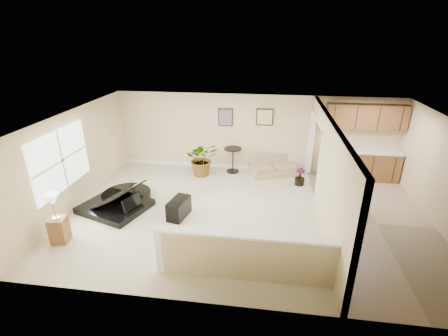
# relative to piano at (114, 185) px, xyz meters

# --- Properties ---
(floor) EXTENTS (9.00, 9.00, 0.00)m
(floor) POSITION_rel_piano_xyz_m (3.48, 0.04, -0.62)
(floor) COLOR beige
(floor) RESTS_ON ground
(back_wall) EXTENTS (9.00, 0.04, 2.50)m
(back_wall) POSITION_rel_piano_xyz_m (3.48, 3.04, 0.63)
(back_wall) COLOR beige
(back_wall) RESTS_ON floor
(front_wall) EXTENTS (9.00, 0.04, 2.50)m
(front_wall) POSITION_rel_piano_xyz_m (3.48, -2.96, 0.63)
(front_wall) COLOR beige
(front_wall) RESTS_ON floor
(left_wall) EXTENTS (0.04, 6.00, 2.50)m
(left_wall) POSITION_rel_piano_xyz_m (-1.02, 0.04, 0.63)
(left_wall) COLOR beige
(left_wall) RESTS_ON floor
(ceiling) EXTENTS (9.00, 6.00, 0.04)m
(ceiling) POSITION_rel_piano_xyz_m (3.48, 0.04, 1.88)
(ceiling) COLOR silver
(ceiling) RESTS_ON back_wall
(kitchen_vinyl) EXTENTS (2.70, 6.00, 0.01)m
(kitchen_vinyl) POSITION_rel_piano_xyz_m (6.63, 0.04, -0.62)
(kitchen_vinyl) COLOR tan
(kitchen_vinyl) RESTS_ON floor
(interior_partition) EXTENTS (0.18, 5.99, 2.50)m
(interior_partition) POSITION_rel_piano_xyz_m (5.28, 0.30, 0.60)
(interior_partition) COLOR beige
(interior_partition) RESTS_ON floor
(pony_half_wall) EXTENTS (3.42, 0.22, 1.00)m
(pony_half_wall) POSITION_rel_piano_xyz_m (3.55, -2.26, -0.10)
(pony_half_wall) COLOR beige
(pony_half_wall) RESTS_ON floor
(left_window) EXTENTS (0.05, 2.15, 1.45)m
(left_window) POSITION_rel_piano_xyz_m (-1.01, -0.46, 0.83)
(left_window) COLOR white
(left_window) RESTS_ON left_wall
(wall_art_left) EXTENTS (0.48, 0.04, 0.58)m
(wall_art_left) POSITION_rel_piano_xyz_m (2.53, 3.01, 1.13)
(wall_art_left) COLOR #392714
(wall_art_left) RESTS_ON back_wall
(wall_mirror) EXTENTS (0.55, 0.04, 0.55)m
(wall_mirror) POSITION_rel_piano_xyz_m (3.78, 3.01, 1.18)
(wall_mirror) COLOR #392714
(wall_mirror) RESTS_ON back_wall
(kitchen_cabinets) EXTENTS (2.36, 0.65, 2.33)m
(kitchen_cabinets) POSITION_rel_piano_xyz_m (6.67, 2.78, 0.25)
(kitchen_cabinets) COLOR brown
(kitchen_cabinets) RESTS_ON floor
(piano) EXTENTS (2.18, 2.16, 1.49)m
(piano) POSITION_rel_piano_xyz_m (0.00, 0.00, 0.00)
(piano) COLOR black
(piano) RESTS_ON floor
(piano_bench) EXTENTS (0.50, 0.77, 0.48)m
(piano_bench) POSITION_rel_piano_xyz_m (1.79, -0.27, -0.39)
(piano_bench) COLOR black
(piano_bench) RESTS_ON floor
(loveseat) EXTENTS (1.62, 1.19, 0.80)m
(loveseat) POSITION_rel_piano_xyz_m (4.12, 2.71, -0.32)
(loveseat) COLOR tan
(loveseat) RESTS_ON floor
(accent_table) EXTENTS (0.57, 0.57, 0.83)m
(accent_table) POSITION_rel_piano_xyz_m (2.81, 2.69, -0.09)
(accent_table) COLOR black
(accent_table) RESTS_ON floor
(palm_plant) EXTENTS (1.22, 1.13, 1.12)m
(palm_plant) POSITION_rel_piano_xyz_m (1.87, 2.33, -0.07)
(palm_plant) COLOR black
(palm_plant) RESTS_ON floor
(small_plant) EXTENTS (0.36, 0.36, 0.54)m
(small_plant) POSITION_rel_piano_xyz_m (4.93, 1.99, -0.39)
(small_plant) COLOR black
(small_plant) RESTS_ON floor
(lamp_stand) EXTENTS (0.39, 0.39, 1.17)m
(lamp_stand) POSITION_rel_piano_xyz_m (-0.54, -1.64, -0.13)
(lamp_stand) COLOR brown
(lamp_stand) RESTS_ON floor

